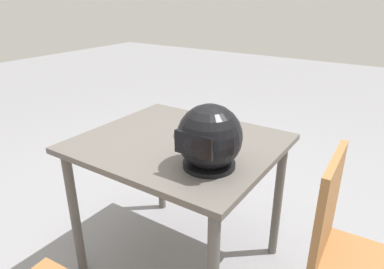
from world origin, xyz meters
TOP-DOWN VIEW (x-y plane):
  - ground_plane at (0.00, 0.00)m, footprint 14.00×14.00m
  - dining_table at (0.00, 0.00)m, footprint 0.98×0.86m
  - pizza_plate at (-0.08, -0.13)m, footprint 0.32×0.32m
  - pizza at (-0.07, -0.14)m, footprint 0.27×0.27m
  - motorcycle_helmet at (-0.27, 0.15)m, footprint 0.28×0.28m
  - chair_side at (-0.85, 0.02)m, footprint 0.42×0.42m

SIDE VIEW (x-z plane):
  - ground_plane at x=0.00m, z-range 0.00..0.00m
  - chair_side at x=-0.85m, z-range 0.06..0.96m
  - dining_table at x=0.00m, z-range 0.28..1.06m
  - pizza_plate at x=-0.08m, z-range 0.78..0.79m
  - pizza at x=-0.07m, z-range 0.77..0.83m
  - motorcycle_helmet at x=-0.27m, z-range 0.77..1.05m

